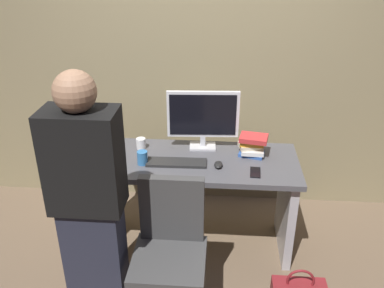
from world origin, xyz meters
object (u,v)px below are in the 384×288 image
Objects in this scene: office_chair at (170,260)px; cup_by_monitor at (141,143)px; desk at (193,186)px; keyboard at (177,163)px; monitor at (203,117)px; person_at_desk at (90,208)px; book_stack at (252,145)px; cup_near_keyboard at (142,158)px; cell_phone at (255,172)px; mouse at (218,165)px.

cup_by_monitor is at bearing 110.69° from office_chair.
desk is 0.27m from keyboard.
desk is at bearing -107.22° from monitor.
person_at_desk reaches higher than cup_by_monitor.
desk is 0.55m from book_stack.
cup_near_keyboard is (-0.24, -0.02, 0.04)m from keyboard.
desk is 0.53m from cell_phone.
person_at_desk is 3.03× the size of monitor.
keyboard reaches higher than cell_phone.
cell_phone is (0.80, -0.07, -0.05)m from cup_near_keyboard.
cup_by_monitor is at bearing 176.92° from book_stack.
desk is at bearing 56.20° from person_at_desk.
book_stack is (0.96, 0.88, -0.00)m from person_at_desk.
cup_near_keyboard is at bearing -76.85° from cup_by_monitor.
keyboard is at bearing 59.61° from person_at_desk.
keyboard is 1.90× the size of book_stack.
keyboard is 0.38m from cup_by_monitor.
cell_phone is (0.56, -0.09, -0.01)m from keyboard.
mouse is (0.71, 0.68, -0.07)m from person_at_desk.
book_stack is (0.79, 0.20, 0.03)m from cup_near_keyboard.
monitor is (0.59, 0.98, 0.17)m from person_at_desk.
cup_near_keyboard reaches higher than cup_by_monitor.
desk is 10.77× the size of cell_phone.
keyboard is 4.30× the size of mouse.
person_at_desk is (-0.52, -0.78, 0.31)m from desk.
mouse is at bearing -4.92° from keyboard.
monitor reaches higher than office_chair.
cell_phone is (0.38, -0.37, -0.25)m from monitor.
person_at_desk is 7.25× the size of book_stack.
monitor reaches higher than cell_phone.
cup_near_keyboard is (-0.41, -0.30, -0.21)m from monitor.
mouse reaches higher than keyboard.
book_stack is at bearing 17.19° from keyboard.
desk is 0.73m from office_chair.
cup_near_keyboard reaches higher than cell_phone.
cup_by_monitor is 0.37× the size of book_stack.
person_at_desk reaches higher than mouse.
person_at_desk is 16.43× the size of cup_near_keyboard.
office_chair is 1.74× the size of monitor.
monitor is at bearing 6.42° from cup_by_monitor.
office_chair is at bearing -96.62° from desk.
desk is 0.53m from monitor.
keyboard is 0.58m from book_stack.
book_stack is at bearing 42.72° from person_at_desk.
monitor reaches higher than cup_by_monitor.
cell_phone is (0.53, 0.55, 0.33)m from office_chair.
desk is 0.46m from cup_near_keyboard.
monitor is 0.52m from cup_by_monitor.
cup_by_monitor reaches higher than keyboard.
desk is 0.32m from mouse.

